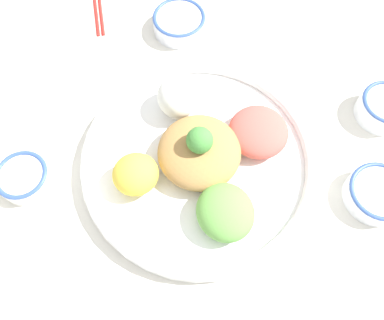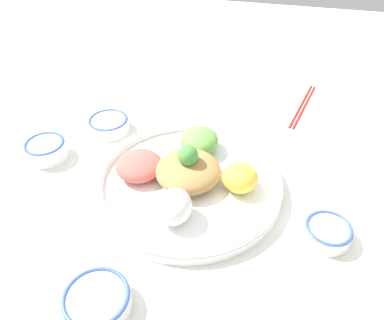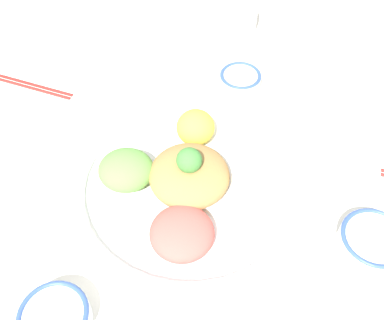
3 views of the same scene
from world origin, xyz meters
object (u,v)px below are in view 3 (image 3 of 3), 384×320
at_px(side_serving_bowl, 218,14).
at_px(chopsticks_pair_far, 20,82).
at_px(serving_spoon_main, 313,50).
at_px(rice_bowl_plain, 55,318).
at_px(rice_bowl_blue, 373,241).
at_px(sauce_bowl_dark, 240,80).
at_px(salad_platter, 188,184).

height_order(side_serving_bowl, chopsticks_pair_far, side_serving_bowl).
bearing_deg(side_serving_bowl, serving_spoon_main, -17.97).
height_order(rice_bowl_plain, side_serving_bowl, side_serving_bowl).
distance_m(rice_bowl_blue, sauce_bowl_dark, 0.41).
bearing_deg(serving_spoon_main, side_serving_bowl, 127.02).
height_order(chopsticks_pair_far, serving_spoon_main, chopsticks_pair_far).
height_order(rice_bowl_blue, chopsticks_pair_far, rice_bowl_blue).
bearing_deg(chopsticks_pair_far, rice_bowl_blue, 169.38).
relative_size(sauce_bowl_dark, chopsticks_pair_far, 0.35).
bearing_deg(chopsticks_pair_far, sauce_bowl_dark, -160.88).
height_order(rice_bowl_blue, side_serving_bowl, side_serving_bowl).
distance_m(side_serving_bowl, chopsticks_pair_far, 0.47).
xyz_separation_m(salad_platter, chopsticks_pair_far, (-0.38, 0.23, -0.02)).
height_order(rice_bowl_blue, sauce_bowl_dark, rice_bowl_blue).
height_order(rice_bowl_blue, serving_spoon_main, rice_bowl_blue).
bearing_deg(sauce_bowl_dark, salad_platter, -104.75).
bearing_deg(salad_platter, side_serving_bowl, 88.69).
bearing_deg(salad_platter, serving_spoon_main, 60.91).
relative_size(rice_bowl_plain, chopsticks_pair_far, 0.41).
height_order(side_serving_bowl, serving_spoon_main, side_serving_bowl).
relative_size(rice_bowl_plain, serving_spoon_main, 0.76).
height_order(sauce_bowl_dark, serving_spoon_main, sauce_bowl_dark).
distance_m(sauce_bowl_dark, chopsticks_pair_far, 0.46).
distance_m(chopsticks_pair_far, serving_spoon_main, 0.64).
distance_m(rice_bowl_plain, side_serving_bowl, 0.74).
relative_size(sauce_bowl_dark, serving_spoon_main, 0.66).
xyz_separation_m(rice_bowl_blue, side_serving_bowl, (-0.28, 0.55, 0.01)).
distance_m(salad_platter, sauce_bowl_dark, 0.29).
distance_m(sauce_bowl_dark, serving_spoon_main, 0.21).
distance_m(salad_platter, chopsticks_pair_far, 0.45).
bearing_deg(side_serving_bowl, rice_bowl_blue, -63.16).
bearing_deg(rice_bowl_plain, rice_bowl_blue, 20.81).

